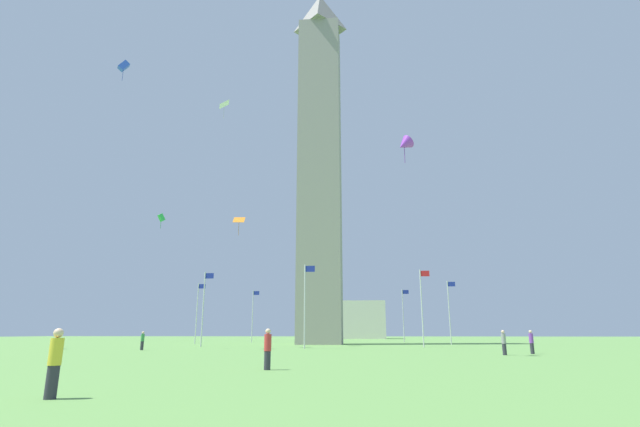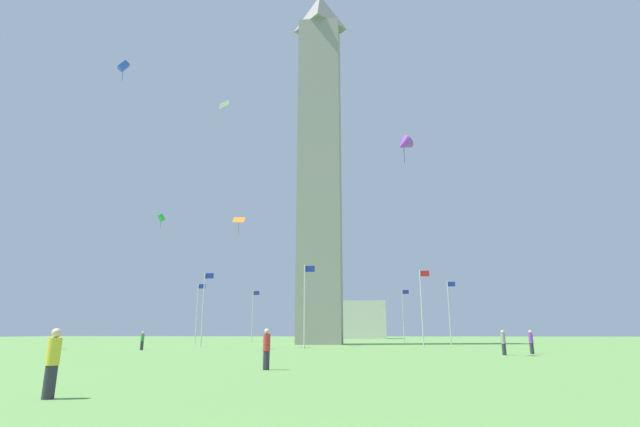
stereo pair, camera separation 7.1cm
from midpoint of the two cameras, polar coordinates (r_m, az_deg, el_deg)
The scene contains 21 objects.
ground_plane at distance 66.88m, azimuth 0.03°, elevation -15.67°, with size 260.00×260.00×0.00m, color #609347.
obelisk_monument at distance 71.95m, azimuth 0.03°, elevation 7.39°, with size 6.20×6.20×56.37m.
flagpole_n at distance 67.70m, azimuth 15.55°, elevation -11.19°, with size 1.12×0.14×8.55m.
flagpole_ne at distance 79.50m, azimuth 10.18°, elevation -11.87°, with size 1.12×0.14×8.55m.
flagpole_e at distance 84.63m, azimuth 1.18°, elevation -12.21°, with size 1.12×0.14×8.55m.
flagpole_se at distance 81.36m, azimuth -8.16°, elevation -11.99°, with size 1.12×0.14×8.55m.
flagpole_s at distance 70.76m, azimuth -14.71°, elevation -11.36°, with size 1.12×0.14×8.55m.
flagpole_sw at distance 57.18m, azimuth -13.97°, elevation -10.81°, with size 1.12×0.14×8.55m.
flagpole_w at distance 49.26m, azimuth -1.79°, elevation -10.72°, with size 1.12×0.14×8.55m.
flagpole_nw at distance 54.51m, azimuth 12.38°, elevation -10.75°, with size 1.12×0.14×8.55m.
person_green_shirt at distance 48.17m, azimuth -20.82°, elevation -14.31°, with size 0.32×0.32×1.69m.
person_yellow_shirt at distance 14.09m, azimuth -29.72°, elevation -15.58°, with size 0.32×0.32×1.71m.
person_purple_shirt at distance 40.54m, azimuth 24.40°, elevation -14.09°, with size 0.32×0.32×1.77m.
person_gray_shirt at distance 37.79m, azimuth 21.52°, elevation -14.44°, with size 0.32×0.32×1.77m.
person_red_shirt at distance 21.75m, azimuth -6.44°, elevation -16.12°, with size 0.32×0.32×1.77m.
kite_green_box at distance 52.17m, azimuth -18.76°, elevation -0.49°, with size 0.81×0.86×1.61m.
kite_white_diamond at distance 65.34m, azimuth -11.57°, elevation 12.87°, with size 1.62×1.77×2.45m.
kite_orange_diamond at distance 54.19m, azimuth -9.82°, elevation -0.83°, with size 1.39×1.14×2.23m.
kite_blue_box at distance 58.03m, azimuth -22.80°, elevation 16.23°, with size 1.35×1.22×2.45m.
kite_purple_delta at distance 36.35m, azimuth 10.23°, elevation 8.28°, with size 1.73×1.55×2.22m.
distant_building at distance 126.56m, azimuth 3.10°, elevation -12.85°, with size 20.93×11.05×9.50m.
Camera 2 is at (6.04, -66.59, 1.61)m, focal length 26.24 mm.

